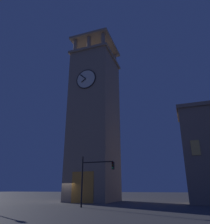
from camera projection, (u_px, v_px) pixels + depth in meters
ground_plane at (65, 203)px, 28.70m from camera, size 200.00×200.00×0.00m
clocktower at (95, 120)px, 35.56m from camera, size 7.03×8.27×29.52m
traffic_signal_near at (93, 173)px, 22.22m from camera, size 3.62×0.41×5.06m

